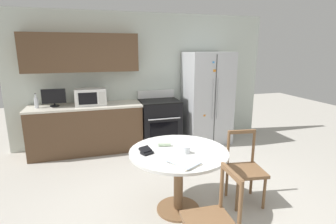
# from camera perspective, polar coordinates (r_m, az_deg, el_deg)

# --- Properties ---
(ground_plane) EXTENTS (14.00, 14.00, 0.00)m
(ground_plane) POSITION_cam_1_polar(r_m,az_deg,el_deg) (3.44, 4.93, -20.18)
(ground_plane) COLOR #B2ADA3
(back_wall) EXTENTS (5.20, 0.44, 2.60)m
(back_wall) POSITION_cam_1_polar(r_m,az_deg,el_deg) (5.32, -8.28, 8.38)
(back_wall) COLOR silver
(back_wall) RESTS_ON ground_plane
(kitchen_counter) EXTENTS (2.04, 0.64, 0.90)m
(kitchen_counter) POSITION_cam_1_polar(r_m,az_deg,el_deg) (5.15, -17.22, -3.48)
(kitchen_counter) COLOR brown
(kitchen_counter) RESTS_ON ground_plane
(refrigerator) EXTENTS (0.88, 0.78, 1.85)m
(refrigerator) POSITION_cam_1_polar(r_m,az_deg,el_deg) (5.45, 8.45, 3.05)
(refrigerator) COLOR #B2B5BA
(refrigerator) RESTS_ON ground_plane
(oven_range) EXTENTS (0.76, 0.68, 1.08)m
(oven_range) POSITION_cam_1_polar(r_m,az_deg,el_deg) (5.28, -1.82, -2.24)
(oven_range) COLOR black
(oven_range) RESTS_ON ground_plane
(microwave) EXTENTS (0.55, 0.35, 0.30)m
(microwave) POSITION_cam_1_polar(r_m,az_deg,el_deg) (5.02, -16.48, 3.20)
(microwave) COLOR white
(microwave) RESTS_ON kitchen_counter
(countertop_tv) EXTENTS (0.40, 0.16, 0.32)m
(countertop_tv) POSITION_cam_1_polar(r_m,az_deg,el_deg) (5.10, -23.60, 3.01)
(countertop_tv) COLOR black
(countertop_tv) RESTS_ON kitchen_counter
(counter_bottle) EXTENTS (0.07, 0.07, 0.26)m
(counter_bottle) POSITION_cam_1_polar(r_m,az_deg,el_deg) (5.11, -26.75, 1.86)
(counter_bottle) COLOR silver
(counter_bottle) RESTS_ON kitchen_counter
(dining_table) EXTENTS (1.14, 1.14, 0.77)m
(dining_table) POSITION_cam_1_polar(r_m,az_deg,el_deg) (3.11, 2.31, -11.12)
(dining_table) COLOR white
(dining_table) RESTS_ON ground_plane
(dining_chair_near) EXTENTS (0.44, 0.44, 0.90)m
(dining_chair_near) POSITION_cam_1_polar(r_m,az_deg,el_deg) (2.51, 9.61, -22.52)
(dining_chair_near) COLOR brown
(dining_chair_near) RESTS_ON ground_plane
(dining_chair_right) EXTENTS (0.48, 0.48, 0.90)m
(dining_chair_right) POSITION_cam_1_polar(r_m,az_deg,el_deg) (3.50, 16.40, -11.89)
(dining_chair_right) COLOR brown
(dining_chair_right) RESTS_ON ground_plane
(candle_glass) EXTENTS (0.09, 0.09, 0.08)m
(candle_glass) POSITION_cam_1_polar(r_m,az_deg,el_deg) (2.97, 3.98, -8.33)
(candle_glass) COLOR silver
(candle_glass) RESTS_ON dining_table
(folded_napkin) EXTENTS (0.16, 0.09, 0.05)m
(folded_napkin) POSITION_cam_1_polar(r_m,az_deg,el_deg) (3.17, -0.77, -6.99)
(folded_napkin) COLOR beige
(folded_napkin) RESTS_ON dining_table
(wallet) EXTENTS (0.16, 0.16, 0.07)m
(wallet) POSITION_cam_1_polar(r_m,az_deg,el_deg) (2.97, -4.78, -8.50)
(wallet) COLOR black
(wallet) RESTS_ON dining_table
(mail_stack) EXTENTS (0.34, 0.37, 0.02)m
(mail_stack) POSITION_cam_1_polar(r_m,az_deg,el_deg) (2.73, 3.43, -10.92)
(mail_stack) COLOR white
(mail_stack) RESTS_ON dining_table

